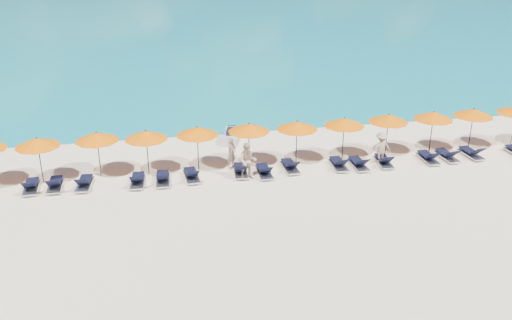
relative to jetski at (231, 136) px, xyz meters
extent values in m
plane|color=beige|center=(0.32, -8.85, -0.30)|extent=(1400.00, 1400.00, 0.00)
cube|color=#B3B5C6|center=(0.01, 0.02, -0.04)|extent=(1.26, 2.18, 0.47)
cube|color=black|center=(-0.04, -0.14, 0.30)|extent=(0.63, 0.93, 0.30)
cylinder|color=black|center=(0.14, 0.52, 0.43)|extent=(0.47, 0.17, 0.05)
imported|color=tan|center=(-0.55, -3.88, 0.52)|extent=(0.70, 0.70, 1.64)
imported|color=tan|center=(0.04, -5.22, 0.61)|extent=(0.95, 0.63, 1.81)
imported|color=tan|center=(7.03, -4.64, 0.54)|extent=(1.12, 0.57, 1.69)
cylinder|color=black|center=(-9.63, -3.77, 0.80)|extent=(0.05, 0.05, 2.20)
cone|color=#E35E00|center=(-9.63, -3.77, 1.72)|extent=(2.10, 2.10, 0.42)
sphere|color=black|center=(-9.63, -3.77, 1.94)|extent=(0.08, 0.08, 0.08)
cylinder|color=black|center=(-6.96, -3.52, 0.80)|extent=(0.05, 0.05, 2.20)
cone|color=#E35E00|center=(-6.96, -3.52, 1.72)|extent=(2.10, 2.10, 0.42)
sphere|color=black|center=(-6.96, -3.52, 1.94)|extent=(0.08, 0.08, 0.08)
cylinder|color=black|center=(-4.65, -3.73, 0.80)|extent=(0.05, 0.05, 2.20)
cone|color=#E35E00|center=(-4.65, -3.73, 1.72)|extent=(2.10, 2.10, 0.42)
sphere|color=black|center=(-4.65, -3.73, 1.94)|extent=(0.08, 0.08, 0.08)
cylinder|color=black|center=(-2.19, -3.64, 0.80)|extent=(0.05, 0.05, 2.20)
cone|color=#E35E00|center=(-2.19, -3.64, 1.72)|extent=(2.10, 2.10, 0.42)
sphere|color=black|center=(-2.19, -3.64, 1.94)|extent=(0.08, 0.08, 0.08)
cylinder|color=black|center=(0.39, -3.61, 0.80)|extent=(0.05, 0.05, 2.20)
cone|color=#E35E00|center=(0.39, -3.61, 1.72)|extent=(2.10, 2.10, 0.42)
sphere|color=black|center=(0.39, -3.61, 1.94)|extent=(0.08, 0.08, 0.08)
cylinder|color=black|center=(2.83, -3.73, 0.80)|extent=(0.05, 0.05, 2.20)
cone|color=#E35E00|center=(2.83, -3.73, 1.72)|extent=(2.10, 2.10, 0.42)
sphere|color=black|center=(2.83, -3.73, 1.94)|extent=(0.08, 0.08, 0.08)
cylinder|color=black|center=(5.34, -3.68, 0.80)|extent=(0.05, 0.05, 2.20)
cone|color=#E35E00|center=(5.34, -3.68, 1.72)|extent=(2.10, 2.10, 0.42)
sphere|color=black|center=(5.34, -3.68, 1.94)|extent=(0.08, 0.08, 0.08)
cylinder|color=black|center=(7.80, -3.53, 0.80)|extent=(0.05, 0.05, 2.20)
cone|color=#E35E00|center=(7.80, -3.53, 1.72)|extent=(2.10, 2.10, 0.42)
sphere|color=black|center=(7.80, -3.53, 1.94)|extent=(0.08, 0.08, 0.08)
cylinder|color=black|center=(10.30, -3.58, 0.80)|extent=(0.05, 0.05, 2.20)
cone|color=#E35E00|center=(10.30, -3.58, 1.72)|extent=(2.10, 2.10, 0.42)
sphere|color=black|center=(10.30, -3.58, 1.94)|extent=(0.08, 0.08, 0.08)
cylinder|color=black|center=(12.66, -3.51, 0.80)|extent=(0.05, 0.05, 2.20)
cone|color=#E35E00|center=(12.66, -3.51, 1.72)|extent=(2.10, 2.10, 0.42)
sphere|color=black|center=(12.66, -3.51, 1.94)|extent=(0.08, 0.08, 0.08)
cube|color=silver|center=(-10.02, -4.66, -0.16)|extent=(0.67, 1.72, 0.06)
cube|color=black|center=(-10.03, -4.41, 0.00)|extent=(0.58, 1.11, 0.04)
cube|color=black|center=(-10.01, -5.21, 0.25)|extent=(0.56, 0.55, 0.43)
cube|color=silver|center=(-8.96, -4.65, -0.16)|extent=(0.63, 1.70, 0.06)
cube|color=black|center=(-8.96, -4.40, 0.00)|extent=(0.55, 1.10, 0.04)
cube|color=black|center=(-8.97, -5.20, 0.25)|extent=(0.55, 0.54, 0.43)
cube|color=silver|center=(-7.64, -4.75, -0.16)|extent=(0.79, 1.75, 0.06)
cube|color=black|center=(-7.61, -4.50, 0.00)|extent=(0.66, 1.15, 0.04)
cube|color=black|center=(-7.69, -5.30, 0.25)|extent=(0.60, 0.59, 0.43)
cube|color=silver|center=(-5.20, -4.92, -0.16)|extent=(0.75, 1.74, 0.06)
cube|color=black|center=(-5.18, -4.67, 0.00)|extent=(0.63, 1.14, 0.04)
cube|color=black|center=(-5.24, -5.47, 0.25)|extent=(0.59, 0.58, 0.43)
cube|color=silver|center=(-4.02, -4.95, -0.16)|extent=(0.70, 1.73, 0.06)
cube|color=black|center=(-4.01, -4.70, 0.00)|extent=(0.60, 1.12, 0.04)
cube|color=black|center=(-4.04, -5.50, 0.25)|extent=(0.57, 0.56, 0.43)
cube|color=silver|center=(-2.64, -4.80, -0.16)|extent=(0.74, 1.74, 0.06)
cube|color=black|center=(-2.66, -4.55, 0.00)|extent=(0.63, 1.14, 0.04)
cube|color=black|center=(-2.60, -5.35, 0.25)|extent=(0.59, 0.57, 0.43)
cube|color=silver|center=(-0.23, -4.70, -0.16)|extent=(0.76, 1.75, 0.06)
cube|color=black|center=(-0.21, -4.45, 0.00)|extent=(0.64, 1.14, 0.04)
cube|color=black|center=(-0.28, -5.24, 0.25)|extent=(0.59, 0.58, 0.43)
cube|color=silver|center=(0.89, -5.01, -0.16)|extent=(0.63, 1.70, 0.06)
cube|color=black|center=(0.89, -4.76, 0.00)|extent=(0.56, 1.10, 0.04)
cube|color=black|center=(0.89, -5.56, 0.25)|extent=(0.55, 0.54, 0.43)
cube|color=silver|center=(2.28, -4.63, -0.16)|extent=(0.67, 1.72, 0.06)
cube|color=black|center=(2.27, -4.38, 0.00)|extent=(0.58, 1.12, 0.04)
cube|color=black|center=(2.30, -5.18, 0.25)|extent=(0.57, 0.55, 0.43)
cube|color=silver|center=(4.75, -4.81, -0.16)|extent=(0.67, 1.72, 0.06)
cube|color=black|center=(4.76, -4.56, 0.00)|extent=(0.58, 1.12, 0.04)
cube|color=black|center=(4.74, -5.36, 0.25)|extent=(0.57, 0.55, 0.43)
cube|color=silver|center=(5.76, -4.97, -0.16)|extent=(0.64, 1.71, 0.06)
cube|color=black|center=(5.75, -4.72, 0.00)|extent=(0.56, 1.10, 0.04)
cube|color=black|center=(5.76, -5.52, 0.25)|extent=(0.55, 0.54, 0.43)
cube|color=silver|center=(7.14, -4.88, -0.16)|extent=(0.77, 1.75, 0.06)
cube|color=black|center=(7.16, -4.64, 0.00)|extent=(0.65, 1.15, 0.04)
cube|color=black|center=(7.09, -5.43, 0.25)|extent=(0.60, 0.58, 0.43)
cube|color=silver|center=(9.58, -4.88, -0.16)|extent=(0.64, 1.71, 0.06)
cube|color=black|center=(9.58, -4.63, 0.00)|extent=(0.56, 1.11, 0.04)
cube|color=black|center=(9.57, -5.43, 0.25)|extent=(0.56, 0.54, 0.43)
cube|color=silver|center=(10.68, -4.80, -0.16)|extent=(0.72, 1.73, 0.06)
cube|color=black|center=(10.66, -4.55, 0.00)|extent=(0.61, 1.13, 0.04)
cube|color=black|center=(10.71, -5.35, 0.25)|extent=(0.58, 0.57, 0.43)
cube|color=silver|center=(12.08, -4.74, -0.16)|extent=(0.77, 1.75, 0.06)
cube|color=black|center=(12.06, -4.49, 0.00)|extent=(0.65, 1.14, 0.04)
cube|color=black|center=(12.13, -5.29, 0.25)|extent=(0.60, 0.58, 0.43)
camera|label=1|loc=(-4.28, -29.92, 11.22)|focal=40.00mm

